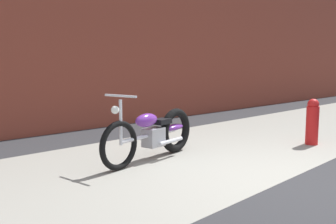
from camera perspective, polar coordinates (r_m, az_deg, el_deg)
The scene contains 5 objects.
ground_plane at distance 4.55m, azimuth 19.17°, elevation -10.68°, with size 80.00×80.00×0.00m, color #2D2D30.
sidewalk_slab at distance 5.53m, azimuth 2.72°, elevation -7.15°, with size 36.00×3.50×0.01m, color gray.
brick_building_wall at distance 8.26m, azimuth -15.55°, elevation 16.50°, with size 36.00×0.50×5.51m, color brown.
motorcycle_purple at distance 5.26m, azimuth -1.86°, elevation -3.46°, with size 2.00×0.61×1.03m.
fire_hydrant at distance 6.75m, azimuth 22.88°, elevation -1.47°, with size 0.22×0.22×0.84m.
Camera 1 is at (-3.89, -1.95, 1.35)m, focal length 36.64 mm.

